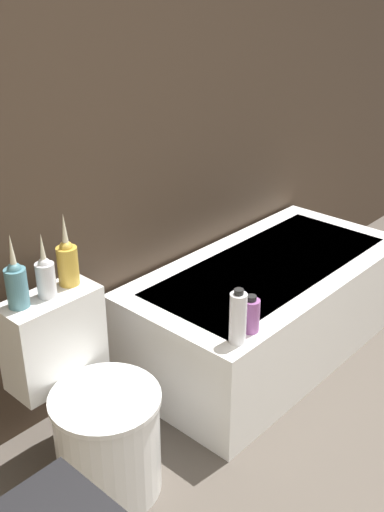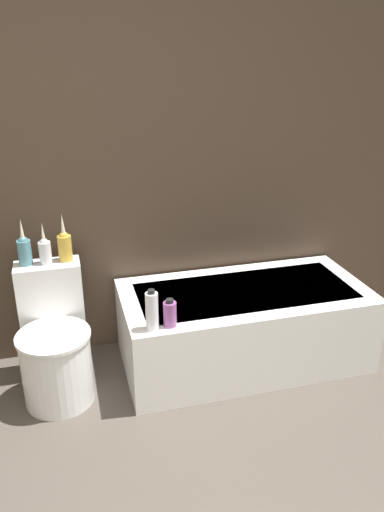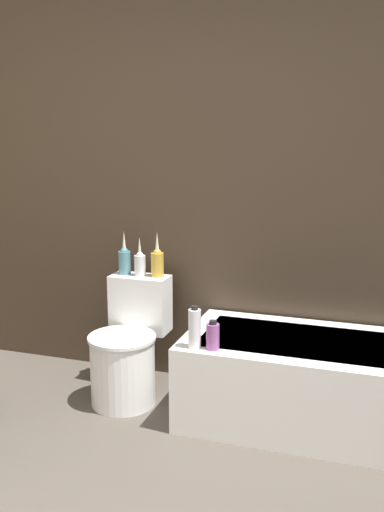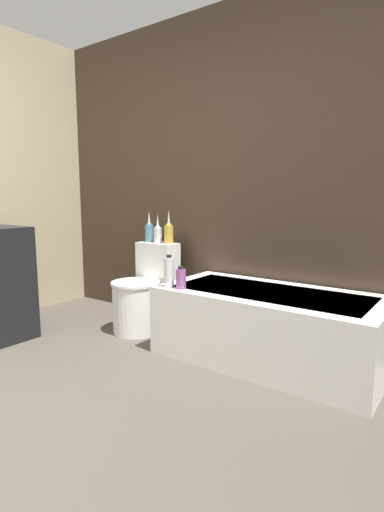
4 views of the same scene
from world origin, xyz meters
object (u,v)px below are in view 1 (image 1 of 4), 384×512
at_px(vase_gold, 16,283).
at_px(vase_bronze, 67,261).
at_px(vase_silver, 45,275).
at_px(shampoo_bottle_short, 251,315).
at_px(toilet, 93,414).
at_px(bathtub, 268,307).
at_px(shampoo_bottle_tall, 238,318).

height_order(vase_gold, vase_bronze, vase_bronze).
bearing_deg(vase_gold, vase_silver, -6.34).
xyz_separation_m(vase_bronze, shampoo_bottle_short, (0.50, -0.48, -0.26)).
bearing_deg(vase_gold, toilet, -63.73).
relative_size(bathtub, vase_silver, 6.14).
relative_size(vase_silver, vase_bronze, 0.87).
bearing_deg(vase_bronze, toilet, -115.84).
bearing_deg(vase_silver, vase_bronze, 8.54).
xyz_separation_m(vase_silver, vase_bronze, (0.11, 0.02, 0.01)).
xyz_separation_m(shampoo_bottle_tall, shampoo_bottle_short, (0.10, 0.01, -0.04)).
distance_m(vase_silver, vase_bronze, 0.11).
bearing_deg(bathtub, shampoo_bottle_tall, -154.87).
distance_m(bathtub, shampoo_bottle_short, 0.68).
xyz_separation_m(vase_silver, shampoo_bottle_tall, (0.51, -0.47, -0.21)).
relative_size(vase_gold, shampoo_bottle_tall, 1.19).
distance_m(vase_silver, shampoo_bottle_short, 0.80).
bearing_deg(vase_gold, shampoo_bottle_tall, -37.91).
distance_m(toilet, vase_bronze, 0.57).
distance_m(vase_silver, shampoo_bottle_tall, 0.73).
height_order(vase_gold, shampoo_bottle_tall, vase_gold).
xyz_separation_m(vase_gold, shampoo_bottle_short, (0.72, -0.47, -0.26)).
height_order(vase_gold, shampoo_bottle_short, vase_gold).
height_order(bathtub, shampoo_bottle_tall, shampoo_bottle_tall).
bearing_deg(vase_gold, bathtub, -8.54).
relative_size(bathtub, shampoo_bottle_tall, 6.52).
distance_m(bathtub, vase_silver, 1.28).
bearing_deg(shampoo_bottle_short, vase_bronze, 136.25).
bearing_deg(shampoo_bottle_tall, bathtub, 25.13).
height_order(vase_silver, shampoo_bottle_tall, vase_silver).
height_order(bathtub, vase_bronze, vase_bronze).
relative_size(vase_bronze, shampoo_bottle_tall, 1.22).
relative_size(vase_silver, shampoo_bottle_tall, 1.06).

